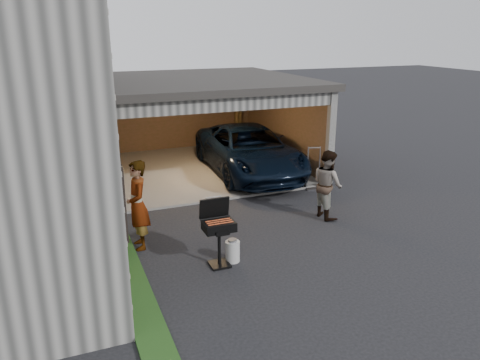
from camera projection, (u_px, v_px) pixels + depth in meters
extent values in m
plane|color=black|center=(252.00, 264.00, 8.97)|extent=(80.00, 80.00, 0.00)
cube|color=#193814|center=(146.00, 317.00, 7.28)|extent=(0.50, 8.00, 0.06)
cube|color=#605E59|center=(194.00, 169.00, 14.97)|extent=(6.50, 6.00, 0.06)
cube|color=#44391F|center=(170.00, 114.00, 17.14)|extent=(6.50, 0.15, 2.70)
cube|color=#44391F|center=(283.00, 121.00, 15.69)|extent=(0.15, 6.00, 2.70)
cube|color=#44391F|center=(86.00, 137.00, 13.43)|extent=(0.15, 6.00, 2.70)
cube|color=#2D2B28|center=(191.00, 81.00, 14.11)|extent=(6.80, 6.30, 0.20)
cube|color=#474744|center=(224.00, 104.00, 11.62)|extent=(6.50, 0.16, 0.36)
cube|color=silver|center=(209.00, 94.00, 12.67)|extent=(6.00, 2.40, 0.06)
cube|color=#474744|center=(330.00, 140.00, 13.07)|extent=(0.20, 0.18, 2.70)
cube|color=brown|center=(103.00, 152.00, 15.92)|extent=(0.60, 0.50, 0.50)
cube|color=brown|center=(102.00, 138.00, 15.77)|extent=(0.50, 0.45, 0.45)
cube|color=brown|center=(240.00, 139.00, 17.59)|extent=(0.55, 0.50, 0.60)
cube|color=#503D1B|center=(239.00, 114.00, 17.92)|extent=(0.24, 0.43, 2.20)
imported|color=black|center=(249.00, 152.00, 14.35)|extent=(2.65, 5.23, 1.42)
imported|color=silver|center=(138.00, 205.00, 9.42)|extent=(0.44, 0.67, 1.85)
imported|color=#4F361F|center=(328.00, 184.00, 11.03)|extent=(0.63, 0.81, 1.64)
cube|color=black|center=(220.00, 264.00, 8.93)|extent=(0.37, 0.37, 0.04)
cylinder|color=black|center=(219.00, 247.00, 8.81)|extent=(0.06, 0.06, 0.74)
cube|color=black|center=(219.00, 226.00, 8.68)|extent=(0.58, 0.41, 0.18)
cube|color=#59595B|center=(219.00, 222.00, 8.66)|extent=(0.53, 0.35, 0.01)
cube|color=black|center=(214.00, 208.00, 8.83)|extent=(0.58, 0.11, 0.41)
cylinder|color=silver|center=(233.00, 251.00, 9.04)|extent=(0.36, 0.36, 0.42)
cube|color=#503D1B|center=(119.00, 253.00, 8.47)|extent=(0.22, 0.79, 0.87)
cube|color=slate|center=(314.00, 189.00, 13.15)|extent=(0.45, 0.35, 0.04)
cylinder|color=black|center=(305.00, 185.00, 13.24)|extent=(0.10, 0.21, 0.20)
cylinder|color=black|center=(320.00, 184.00, 13.27)|extent=(0.10, 0.21, 0.20)
cylinder|color=slate|center=(308.00, 167.00, 13.08)|extent=(0.03, 0.03, 1.18)
cylinder|color=slate|center=(319.00, 167.00, 13.11)|extent=(0.03, 0.03, 1.18)
cylinder|color=slate|center=(314.00, 148.00, 12.93)|extent=(0.33, 0.13, 0.03)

